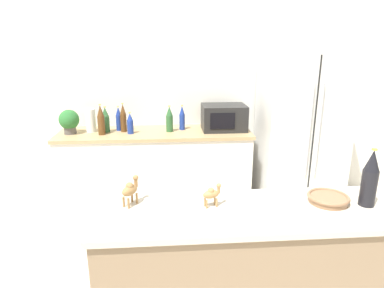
% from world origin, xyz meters
% --- Properties ---
extents(wall_back, '(8.00, 0.06, 2.55)m').
position_xyz_m(wall_back, '(0.00, 2.73, 1.27)').
color(wall_back, white).
rests_on(wall_back, ground_plane).
extents(back_counter, '(2.11, 0.63, 0.88)m').
position_xyz_m(back_counter, '(-0.47, 2.40, 0.44)').
color(back_counter, silver).
rests_on(back_counter, ground_plane).
extents(refrigerator, '(0.89, 0.70, 1.75)m').
position_xyz_m(refrigerator, '(1.16, 2.35, 0.87)').
color(refrigerator, white).
rests_on(refrigerator, ground_plane).
extents(bar_counter, '(1.69, 0.53, 0.93)m').
position_xyz_m(bar_counter, '(0.09, 0.42, 0.47)').
color(bar_counter, '#8C7256').
rests_on(bar_counter, ground_plane).
extents(potted_plant, '(0.21, 0.21, 0.26)m').
position_xyz_m(potted_plant, '(-1.37, 2.37, 1.02)').
color(potted_plant, '#595451').
rests_on(potted_plant, back_counter).
extents(paper_towel_roll, '(0.11, 0.11, 0.25)m').
position_xyz_m(paper_towel_roll, '(-1.16, 2.44, 1.01)').
color(paper_towel_roll, white).
rests_on(paper_towel_roll, back_counter).
extents(microwave, '(0.48, 0.37, 0.28)m').
position_xyz_m(microwave, '(0.30, 2.42, 1.02)').
color(microwave, black).
rests_on(microwave, back_counter).
extents(back_bottle_0, '(0.08, 0.08, 0.28)m').
position_xyz_m(back_bottle_0, '(-1.00, 2.42, 1.02)').
color(back_bottle_0, '#2D6033').
rests_on(back_bottle_0, back_counter).
extents(back_bottle_1, '(0.06, 0.06, 0.27)m').
position_xyz_m(back_bottle_1, '(-0.87, 2.48, 1.01)').
color(back_bottle_1, navy).
rests_on(back_bottle_1, back_counter).
extents(back_bottle_2, '(0.06, 0.06, 0.28)m').
position_xyz_m(back_bottle_2, '(-0.17, 2.46, 1.01)').
color(back_bottle_2, navy).
rests_on(back_bottle_2, back_counter).
extents(back_bottle_3, '(0.07, 0.07, 0.32)m').
position_xyz_m(back_bottle_3, '(-1.03, 2.31, 1.04)').
color(back_bottle_3, brown).
rests_on(back_bottle_3, back_counter).
extents(back_bottle_4, '(0.08, 0.08, 0.29)m').
position_xyz_m(back_bottle_4, '(-0.31, 2.38, 1.02)').
color(back_bottle_4, '#2D6033').
rests_on(back_bottle_4, back_counter).
extents(back_bottle_5, '(0.07, 0.07, 0.23)m').
position_xyz_m(back_bottle_5, '(-0.73, 2.33, 0.99)').
color(back_bottle_5, navy).
rests_on(back_bottle_5, back_counter).
extents(back_bottle_6, '(0.07, 0.07, 0.31)m').
position_xyz_m(back_bottle_6, '(-0.81, 2.42, 1.03)').
color(back_bottle_6, brown).
rests_on(back_bottle_6, back_counter).
extents(wine_bottle, '(0.09, 0.09, 0.34)m').
position_xyz_m(wine_bottle, '(0.78, 0.42, 1.09)').
color(wine_bottle, black).
rests_on(wine_bottle, bar_counter).
extents(fruit_bowl, '(0.24, 0.24, 0.04)m').
position_xyz_m(fruit_bowl, '(0.58, 0.47, 0.96)').
color(fruit_bowl, '#8C6647').
rests_on(fruit_bowl, bar_counter).
extents(camel_figurine, '(0.11, 0.07, 0.14)m').
position_xyz_m(camel_figurine, '(-0.10, 0.47, 1.01)').
color(camel_figurine, '#A87F4C').
rests_on(camel_figurine, bar_counter).
extents(camel_figurine_second, '(0.11, 0.13, 0.16)m').
position_xyz_m(camel_figurine_second, '(-0.55, 0.53, 1.03)').
color(camel_figurine_second, olive).
rests_on(camel_figurine_second, bar_counter).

